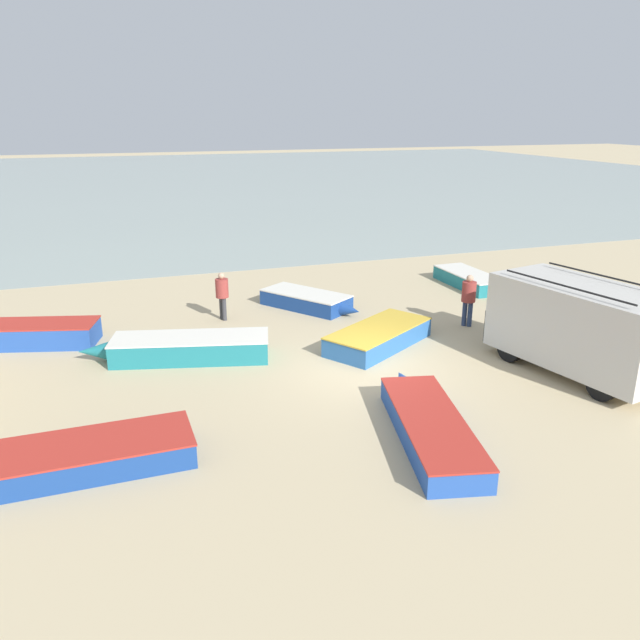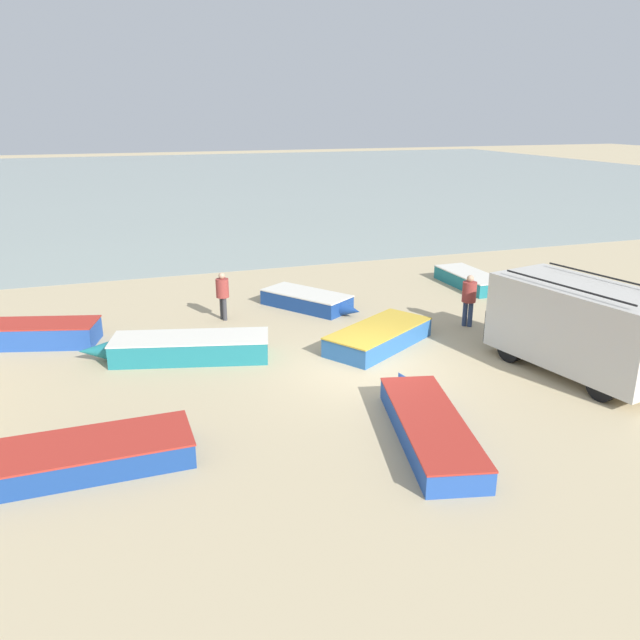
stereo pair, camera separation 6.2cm
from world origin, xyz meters
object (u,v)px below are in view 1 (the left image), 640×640
object	(u,v)px
fishing_rowboat_3	(83,456)
fisherman_1	(469,296)
parked_van	(581,325)
fishing_rowboat_1	(471,280)
fishing_rowboat_2	(183,348)
fishing_rowboat_4	(429,425)
fisherman_0	(222,292)
fishing_rowboat_0	(381,335)
fishing_rowboat_5	(37,334)
fishing_rowboat_6	(309,301)

from	to	relation	value
fishing_rowboat_3	fisherman_1	world-z (taller)	fisherman_1
parked_van	fishing_rowboat_1	world-z (taller)	parked_van
fishing_rowboat_2	fishing_rowboat_4	bearing A→B (deg)	139.60
fishing_rowboat_2	fisherman_0	distance (m)	3.61
parked_van	fishing_rowboat_4	bearing A→B (deg)	96.85
fishing_rowboat_0	fishing_rowboat_4	xyz separation A→B (m)	(-1.31, -5.40, -0.03)
fishing_rowboat_5	fishing_rowboat_4	bearing A→B (deg)	149.09
fishing_rowboat_1	fisherman_0	distance (m)	10.14
fishing_rowboat_6	fisherman_0	world-z (taller)	fisherman_0
parked_van	fishing_rowboat_2	bearing A→B (deg)	54.24
fishing_rowboat_3	fishing_rowboat_2	bearing A→B (deg)	-117.77
parked_van	fisherman_0	distance (m)	11.00
fisherman_0	fisherman_1	size ratio (longest dim) A/B	0.95
fishing_rowboat_2	fishing_rowboat_0	bearing A→B (deg)	-173.49
fishing_rowboat_4	fisherman_0	size ratio (longest dim) A/B	3.26
fishing_rowboat_0	fishing_rowboat_6	xyz separation A→B (m)	(-0.92, 4.19, -0.02)
fishing_rowboat_0	fisherman_1	size ratio (longest dim) A/B	2.47
parked_van	fishing_rowboat_3	xyz separation A→B (m)	(-12.40, -0.85, -1.04)
fishing_rowboat_1	fishing_rowboat_3	world-z (taller)	fishing_rowboat_1
fisherman_1	fishing_rowboat_6	bearing A→B (deg)	-86.47
fishing_rowboat_0	fishing_rowboat_4	world-z (taller)	fishing_rowboat_0
fishing_rowboat_4	fisherman_1	xyz separation A→B (m)	(4.66, 6.08, 0.76)
fishing_rowboat_1	fishing_rowboat_2	size ratio (longest dim) A/B	0.77
parked_van	fishing_rowboat_1	bearing A→B (deg)	-25.39
fishing_rowboat_2	fisherman_1	distance (m)	9.09
fishing_rowboat_0	fishing_rowboat_2	world-z (taller)	fishing_rowboat_2
fishing_rowboat_4	fisherman_1	world-z (taller)	fisherman_1
fishing_rowboat_2	fisherman_0	bearing A→B (deg)	-104.49
fishing_rowboat_0	fishing_rowboat_2	xyz separation A→B (m)	(-5.72, 0.75, 0.04)
fishing_rowboat_6	fishing_rowboat_4	bearing A→B (deg)	-37.21
fishing_rowboat_0	fishing_rowboat_1	distance (m)	7.71
parked_van	fishing_rowboat_0	xyz separation A→B (m)	(-4.10, 3.53, -1.01)
fishing_rowboat_0	fishing_rowboat_6	bearing A→B (deg)	69.97
fishing_rowboat_1	fishing_rowboat_3	xyz separation A→B (m)	(-14.34, -9.16, -0.01)
fishing_rowboat_6	fisherman_0	xyz separation A→B (m)	(-3.11, -0.32, 0.69)
fishing_rowboat_6	fisherman_1	distance (m)	5.57
fishing_rowboat_5	fisherman_1	bearing A→B (deg)	-176.26
fisherman_1	fishing_rowboat_3	bearing A→B (deg)	-23.51
parked_van	fisherman_1	size ratio (longest dim) A/B	3.00
fishing_rowboat_0	fisherman_1	xyz separation A→B (m)	(3.35, 0.68, 0.73)
parked_van	fishing_rowboat_6	size ratio (longest dim) A/B	1.38
fishing_rowboat_4	fishing_rowboat_5	size ratio (longest dim) A/B	1.34
parked_van	fishing_rowboat_2	world-z (taller)	parked_van
fishing_rowboat_5	fishing_rowboat_1	bearing A→B (deg)	-159.53
fishing_rowboat_6	fisherman_1	xyz separation A→B (m)	(4.27, -3.51, 0.74)
fisherman_0	fishing_rowboat_5	bearing A→B (deg)	165.24
fishing_rowboat_5	fishing_rowboat_0	bearing A→B (deg)	176.28
fishing_rowboat_3	fishing_rowboat_1	bearing A→B (deg)	-148.55
fishing_rowboat_4	fisherman_1	bearing A→B (deg)	-24.49
fishing_rowboat_2	fishing_rowboat_3	bearing A→B (deg)	77.34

